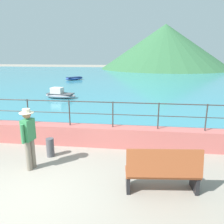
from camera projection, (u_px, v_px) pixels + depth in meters
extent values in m
plane|color=gray|center=(28.00, 199.00, 4.98)|extent=(120.00, 120.00, 0.00)
cube|color=#BC605B|center=(71.00, 134.00, 7.96)|extent=(20.00, 0.56, 0.70)
cylinder|color=#383330|center=(28.00, 112.00, 7.94)|extent=(0.04, 0.04, 0.90)
cylinder|color=#383330|center=(69.00, 113.00, 7.76)|extent=(0.04, 0.04, 0.90)
cylinder|color=#383330|center=(113.00, 114.00, 7.57)|extent=(0.04, 0.04, 0.90)
cylinder|color=#383330|center=(158.00, 116.00, 7.38)|extent=(0.04, 0.04, 0.90)
cylinder|color=#383330|center=(206.00, 118.00, 7.20)|extent=(0.04, 0.04, 0.90)
cylinder|color=#383330|center=(69.00, 101.00, 7.65)|extent=(18.40, 0.04, 0.04)
cylinder|color=#383330|center=(69.00, 113.00, 7.76)|extent=(18.40, 0.03, 0.03)
cube|color=teal|center=(122.00, 78.00, 29.75)|extent=(64.00, 44.32, 0.06)
cone|color=#33663D|center=(165.00, 47.00, 46.48)|extent=(26.88, 26.88, 9.06)
cube|color=#9E4C28|center=(162.00, 172.00, 5.20)|extent=(1.74, 0.69, 0.06)
cube|color=#9E4C28|center=(165.00, 163.00, 4.90)|extent=(1.71, 0.32, 0.64)
cube|color=black|center=(128.00, 181.00, 5.29)|extent=(0.13, 0.47, 0.43)
cube|color=black|center=(195.00, 182.00, 5.25)|extent=(0.13, 0.47, 0.43)
cylinder|color=slate|center=(33.00, 153.00, 6.28)|extent=(0.15, 0.15, 0.86)
cylinder|color=slate|center=(29.00, 156.00, 6.11)|extent=(0.15, 0.15, 0.86)
cube|color=#337F4C|center=(28.00, 130.00, 6.01)|extent=(0.27, 0.39, 0.60)
cylinder|color=#337F4C|center=(34.00, 128.00, 6.24)|extent=(0.09, 0.09, 0.52)
cylinder|color=#337F4C|center=(22.00, 134.00, 5.80)|extent=(0.09, 0.09, 0.52)
sphere|color=#9E7051|center=(27.00, 115.00, 5.90)|extent=(0.22, 0.22, 0.22)
cylinder|color=beige|center=(26.00, 113.00, 5.89)|extent=(0.38, 0.38, 0.02)
cylinder|color=beige|center=(26.00, 111.00, 5.87)|extent=(0.20, 0.20, 0.10)
cylinder|color=#4C4C51|center=(50.00, 147.00, 6.98)|extent=(0.24, 0.24, 0.60)
ellipsoid|color=#2D4C9E|center=(74.00, 78.00, 26.82)|extent=(2.27, 2.26, 0.36)
cube|color=navy|center=(74.00, 77.00, 26.78)|extent=(1.85, 1.84, 0.06)
ellipsoid|color=gray|center=(61.00, 96.00, 15.87)|extent=(2.39, 1.16, 0.36)
cube|color=#4D4D51|center=(60.00, 94.00, 15.83)|extent=(1.92, 0.97, 0.06)
cube|color=silver|center=(57.00, 90.00, 15.83)|extent=(0.87, 0.72, 0.40)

